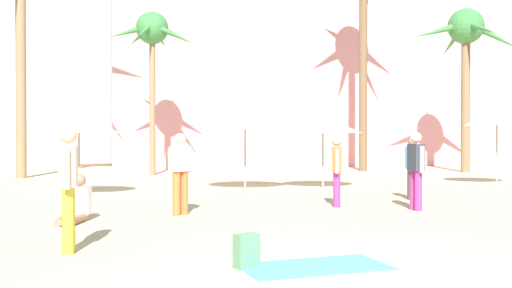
{
  "coord_description": "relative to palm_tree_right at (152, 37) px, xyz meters",
  "views": [
    {
      "loc": [
        -2.6,
        -5.53,
        1.62
      ],
      "look_at": [
        0.24,
        5.81,
        1.46
      ],
      "focal_mm": 41.4,
      "sensor_mm": 36.0,
      "label": 1
    }
  ],
  "objects": [
    {
      "name": "person_far_left",
      "position": [
        4.73,
        -13.11,
        -4.78
      ],
      "size": [
        0.24,
        0.6,
        1.71
      ],
      "rotation": [
        0.0,
        0.0,
        0.01
      ],
      "color": "#B7337F",
      "rests_on": "ground"
    },
    {
      "name": "person_near_right",
      "position": [
        -0.35,
        -12.61,
        -4.8
      ],
      "size": [
        0.57,
        0.39,
        1.68
      ],
      "rotation": [
        0.0,
        0.0,
        5.23
      ],
      "color": "orange",
      "rests_on": "ground"
    },
    {
      "name": "person_mid_left",
      "position": [
        3.3,
        -12.08,
        -4.82
      ],
      "size": [
        0.34,
        0.6,
        1.63
      ],
      "rotation": [
        0.0,
        0.0,
        5.93
      ],
      "color": "#B7337F",
      "rests_on": "ground"
    },
    {
      "name": "cafe_umbrella_5",
      "position": [
        2.22,
        -7.4,
        -3.71
      ],
      "size": [
        2.62,
        2.62,
        2.2
      ],
      "color": "gray",
      "rests_on": "ground"
    },
    {
      "name": "cafe_umbrella_1",
      "position": [
        10.81,
        -7.59,
        -3.48
      ],
      "size": [
        2.15,
        2.15,
        2.5
      ],
      "color": "gray",
      "rests_on": "ground"
    },
    {
      "name": "beach_towel",
      "position": [
        0.69,
        -17.86,
        -5.71
      ],
      "size": [
        1.88,
        1.12,
        0.01
      ],
      "primitive_type": "cube",
      "rotation": [
        0.0,
        0.0,
        0.09
      ],
      "color": "#4CC6D6",
      "rests_on": "ground"
    },
    {
      "name": "person_mid_right",
      "position": [
        -2.32,
        -16.18,
        -4.75
      ],
      "size": [
        0.25,
        0.6,
        1.75
      ],
      "rotation": [
        0.0,
        0.0,
        3.11
      ],
      "color": "gold",
      "rests_on": "ground"
    },
    {
      "name": "palm_tree_far_right",
      "position": [
        13.79,
        -1.34,
        0.24
      ],
      "size": [
        5.39,
        5.38,
        7.35
      ],
      "color": "brown",
      "rests_on": "ground"
    },
    {
      "name": "person_near_left",
      "position": [
        5.7,
        -11.21,
        -4.84
      ],
      "size": [
        0.24,
        0.6,
        1.61
      ],
      "rotation": [
        0.0,
        0.0,
        3.13
      ],
      "color": "#3D3D42",
      "rests_on": "ground"
    },
    {
      "name": "cafe_umbrella_3",
      "position": [
        -2.56,
        -7.98,
        -3.81
      ],
      "size": [
        2.21,
        2.21,
        2.11
      ],
      "color": "gray",
      "rests_on": "ground"
    },
    {
      "name": "cafe_umbrella_2",
      "position": [
        4.65,
        -7.58,
        -3.75
      ],
      "size": [
        2.42,
        2.42,
        2.22
      ],
      "color": "gray",
      "rests_on": "ground"
    },
    {
      "name": "palm_tree_right",
      "position": [
        0.0,
        0.0,
        0.0
      ],
      "size": [
        3.64,
        3.48,
        6.77
      ],
      "color": "#896B4C",
      "rests_on": "ground"
    },
    {
      "name": "person_far_right",
      "position": [
        -2.37,
        -13.1,
        -5.41
      ],
      "size": [
        0.65,
        1.01,
        0.89
      ],
      "rotation": [
        0.0,
        0.0,
        4.41
      ],
      "color": "#936B51",
      "rests_on": "ground"
    },
    {
      "name": "backpack",
      "position": [
        -0.14,
        -17.67,
        -5.51
      ],
      "size": [
        0.35,
        0.32,
        0.42
      ],
      "rotation": [
        0.0,
        0.0,
        1.95
      ],
      "color": "#52835E",
      "rests_on": "ground"
    },
    {
      "name": "hotel_pink",
      "position": [
        10.0,
        9.21,
        0.35
      ],
      "size": [
        23.19,
        10.4,
        12.14
      ],
      "primitive_type": "cube",
      "color": "pink",
      "rests_on": "ground"
    }
  ]
}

